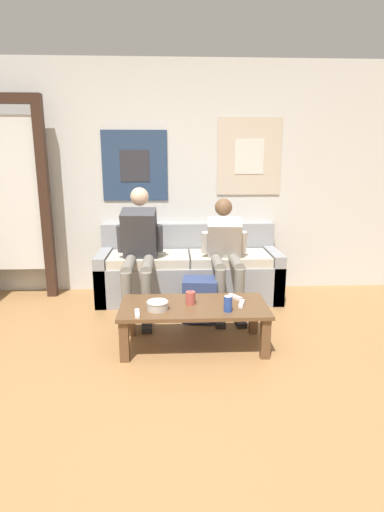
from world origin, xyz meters
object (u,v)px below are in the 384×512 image
(ceramic_bowl, at_px, (158,305))
(pillar_candle, at_px, (191,298))
(drink_can_blue, at_px, (228,304))
(person_seated_adult, at_px, (139,246))
(backpack, at_px, (200,301))
(coffee_table, at_px, (194,312))
(person_seated_teen, at_px, (226,251))
(couch, at_px, (189,272))
(game_controller_near_left, at_px, (242,304))
(game_controller_near_right, at_px, (137,313))
(game_controller_far_center, at_px, (235,297))

(ceramic_bowl, relative_size, pillar_candle, 1.48)
(drink_can_blue, bearing_deg, person_seated_adult, 127.54)
(backpack, relative_size, drink_can_blue, 3.26)
(drink_can_blue, bearing_deg, ceramic_bowl, 173.78)
(pillar_candle, bearing_deg, person_seated_adult, 120.22)
(ceramic_bowl, distance_m, pillar_candle, 0.29)
(coffee_table, distance_m, pillar_candle, 0.12)
(ceramic_bowl, bearing_deg, person_seated_teen, 55.02)
(coffee_table, bearing_deg, couch, 89.57)
(backpack, height_order, game_controller_near_left, backpack)
(couch, relative_size, game_controller_near_right, 13.37)
(couch, height_order, coffee_table, couch)
(game_controller_near_left, relative_size, game_controller_near_right, 1.01)
(person_seated_adult, relative_size, drink_can_blue, 9.89)
(ceramic_bowl, relative_size, game_controller_far_center, 1.24)
(person_seated_teen, height_order, drink_can_blue, person_seated_teen)
(couch, relative_size, game_controller_near_left, 13.29)
(person_seated_adult, height_order, game_controller_near_right, person_seated_adult)
(coffee_table, height_order, pillar_candle, pillar_candle)
(couch, distance_m, person_seated_teen, 0.60)
(coffee_table, bearing_deg, ceramic_bowl, -163.05)
(couch, distance_m, pillar_candle, 1.19)
(ceramic_bowl, relative_size, game_controller_near_right, 1.18)
(backpack, height_order, drink_can_blue, drink_can_blue)
(game_controller_near_left, relative_size, game_controller_far_center, 1.06)
(couch, xyz_separation_m, pillar_candle, (-0.03, -1.18, 0.12))
(ceramic_bowl, distance_m, game_controller_far_center, 0.69)
(couch, bearing_deg, drink_can_blue, -79.59)
(backpack, bearing_deg, couch, 96.63)
(pillar_candle, bearing_deg, game_controller_far_center, 17.57)
(couch, relative_size, ceramic_bowl, 11.29)
(couch, height_order, drink_can_blue, couch)
(backpack, distance_m, game_controller_near_left, 0.67)
(game_controller_near_right, height_order, game_controller_far_center, same)
(drink_can_blue, bearing_deg, couch, 100.41)
(backpack, bearing_deg, person_seated_adult, 153.64)
(couch, relative_size, person_seated_teen, 1.77)
(drink_can_blue, bearing_deg, backpack, 103.87)
(coffee_table, distance_m, person_seated_teen, 0.97)
(pillar_candle, bearing_deg, coffee_table, -41.25)
(person_seated_adult, distance_m, game_controller_near_left, 1.27)
(couch, bearing_deg, game_controller_near_right, -107.88)
(person_seated_teen, height_order, game_controller_near_left, person_seated_teen)
(ceramic_bowl, distance_m, game_controller_near_right, 0.18)
(person_seated_teen, relative_size, pillar_candle, 9.48)
(person_seated_adult, bearing_deg, game_controller_far_center, -38.85)
(backpack, xyz_separation_m, game_controller_far_center, (0.28, -0.40, 0.18))
(person_seated_adult, bearing_deg, backpack, -26.36)
(couch, distance_m, game_controller_near_right, 1.46)
(couch, height_order, game_controller_near_left, couch)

